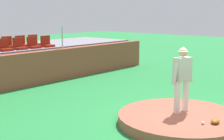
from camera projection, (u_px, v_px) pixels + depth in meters
ground_plane at (180, 124)px, 8.47m from camera, size 60.00×60.00×0.00m
pitchers_mound at (180, 119)px, 8.45m from camera, size 3.26×3.26×0.26m
pitcher at (182, 74)px, 8.49m from camera, size 0.82×0.35×1.75m
baseball at (203, 123)px, 7.69m from camera, size 0.07×0.07×0.07m
fielding_glove at (215, 121)px, 7.75m from camera, size 0.34×0.26×0.11m
brick_barrier at (28, 69)px, 12.73m from camera, size 14.24×0.40×1.33m
fence_post_right at (62, 37)px, 13.87m from camera, size 0.06×0.06×0.96m
stadium_chair_2 at (5, 47)px, 13.01m from camera, size 0.48×0.44×0.50m
stadium_chair_3 at (19, 46)px, 13.54m from camera, size 0.48×0.44×0.50m
stadium_chair_4 at (33, 44)px, 14.03m from camera, size 0.48×0.44×0.50m
stadium_chair_5 at (47, 43)px, 14.55m from camera, size 0.48×0.44×0.50m
stadium_chair_9 at (8, 44)px, 14.11m from camera, size 0.48×0.44×0.50m
stadium_chair_10 at (22, 43)px, 14.60m from camera, size 0.48×0.44×0.50m
stadium_chair_11 at (34, 42)px, 15.14m from camera, size 0.48×0.44×0.50m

